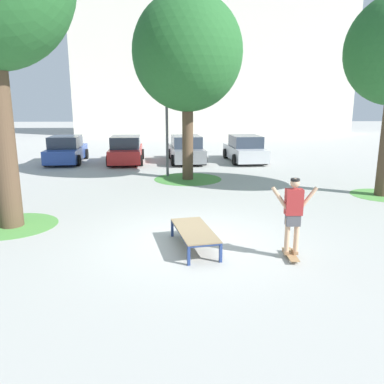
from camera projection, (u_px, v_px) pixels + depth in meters
ground_plane at (194, 241)px, 9.45m from camera, size 120.00×120.00×0.00m
building_facade at (213, 57)px, 39.13m from camera, size 28.37×4.00×15.76m
skate_box at (194, 231)px, 8.88m from camera, size 1.13×2.01×0.46m
skateboard at (291, 255)px, 8.38m from camera, size 0.22×0.80×0.09m
skater at (293, 211)px, 8.15m from camera, size 1.00×0.29×1.69m
grass_patch_near_left at (12, 225)px, 10.60m from camera, size 2.45×2.45×0.01m
grass_patch_near_right at (381, 195)px, 14.07m from camera, size 2.18×2.18×0.01m
tree_mid_back at (187, 53)px, 15.81m from camera, size 4.58×4.58×7.75m
grass_patch_mid_back at (188, 179)px, 17.03m from camera, size 3.00×3.00×0.01m
car_blue at (66, 150)px, 21.57m from camera, size 2.15×4.31×1.50m
car_red at (126, 150)px, 21.50m from camera, size 2.12×4.30×1.50m
car_grey at (186, 150)px, 21.78m from camera, size 2.24×4.35×1.50m
car_silver at (245, 150)px, 21.93m from camera, size 2.16×4.32×1.50m
light_post at (166, 91)px, 16.85m from camera, size 0.36×0.36×5.83m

